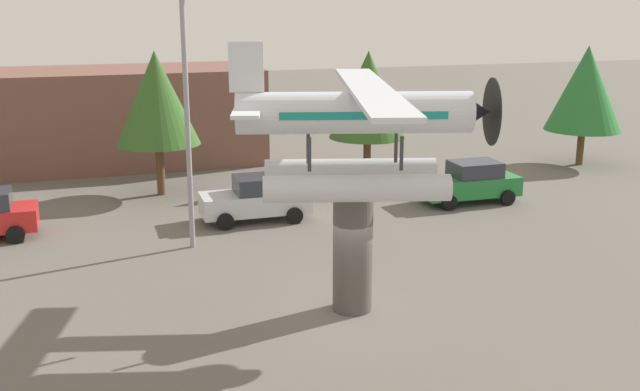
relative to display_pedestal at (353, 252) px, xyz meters
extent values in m
plane|color=#605B54|center=(0.00, 0.00, -1.70)|extent=(140.00, 140.00, 0.00)
cylinder|color=#4C4742|center=(0.00, 0.00, 0.00)|extent=(1.10, 1.10, 3.39)
cylinder|color=silver|center=(-0.26, -0.97, 2.05)|extent=(4.82, 1.90, 0.70)
cylinder|color=#333338|center=(1.03, -0.79, 2.85)|extent=(0.12, 0.12, 0.90)
cylinder|color=#333338|center=(-1.29, -0.18, 2.85)|extent=(0.12, 0.12, 0.90)
cylinder|color=silver|center=(0.26, 0.97, 2.05)|extent=(4.82, 1.90, 0.70)
cylinder|color=#333338|center=(1.29, 0.18, 2.85)|extent=(0.12, 0.12, 0.90)
cylinder|color=#333338|center=(-1.03, 0.79, 2.85)|extent=(0.12, 0.12, 0.90)
cylinder|color=silver|center=(0.00, 0.00, 3.85)|extent=(6.28, 2.65, 1.10)
cube|color=teal|center=(0.19, -0.05, 3.85)|extent=(4.49, 2.21, 0.20)
cone|color=#262628|center=(3.14, -0.83, 3.85)|extent=(0.90, 1.03, 0.88)
cylinder|color=black|center=(3.53, -0.93, 3.85)|extent=(0.50, 1.75, 1.80)
cube|color=silver|center=(0.39, -0.10, 4.46)|extent=(3.72, 10.34, 0.12)
cube|color=silver|center=(-2.71, 0.72, 3.95)|extent=(1.39, 2.89, 0.10)
cube|color=silver|center=(-2.71, 0.72, 5.05)|extent=(0.90, 0.35, 1.30)
cylinder|color=black|center=(-9.41, 10.91, -1.38)|extent=(0.64, 0.22, 0.64)
cylinder|color=black|center=(-9.41, 9.11, -1.38)|extent=(0.64, 0.22, 0.64)
cube|color=silver|center=(-0.65, 9.37, -0.98)|extent=(4.20, 1.70, 0.80)
cube|color=#2D333D|center=(-0.40, 9.37, -0.26)|extent=(2.00, 1.56, 0.64)
cylinder|color=black|center=(-2.00, 10.27, -1.38)|extent=(0.64, 0.22, 0.64)
cylinder|color=black|center=(-2.00, 8.47, -1.38)|extent=(0.64, 0.22, 0.64)
cylinder|color=black|center=(0.70, 10.27, -1.38)|extent=(0.64, 0.22, 0.64)
cylinder|color=black|center=(0.70, 8.47, -1.38)|extent=(0.64, 0.22, 0.64)
cube|color=#237A38|center=(8.61, 9.28, -0.98)|extent=(4.20, 1.70, 0.80)
cube|color=#2D333D|center=(8.86, 9.28, -0.26)|extent=(2.00, 1.56, 0.64)
cylinder|color=black|center=(7.26, 10.18, -1.38)|extent=(0.64, 0.22, 0.64)
cylinder|color=black|center=(7.26, 8.38, -1.38)|extent=(0.64, 0.22, 0.64)
cylinder|color=black|center=(9.96, 10.18, -1.38)|extent=(0.64, 0.22, 0.64)
cylinder|color=black|center=(9.96, 8.38, -1.38)|extent=(0.64, 0.22, 0.64)
cylinder|color=gray|center=(-3.47, 6.82, 2.64)|extent=(0.18, 0.18, 8.68)
cube|color=brown|center=(-4.96, 22.00, 0.76)|extent=(14.43, 6.37, 4.90)
cylinder|color=brown|center=(-3.73, 14.55, -0.57)|extent=(0.36, 0.36, 2.26)
cone|color=#335B23|center=(-3.73, 14.55, 2.58)|extent=(3.63, 3.63, 4.03)
cylinder|color=brown|center=(6.02, 14.63, -0.69)|extent=(0.36, 0.36, 2.02)
cone|color=#335B23|center=(6.02, 14.63, 2.35)|extent=(3.66, 3.66, 4.07)
cylinder|color=brown|center=(17.76, 14.31, -0.79)|extent=(0.36, 0.36, 1.82)
cone|color=#287033|center=(17.76, 14.31, 2.28)|extent=(3.88, 3.88, 4.32)
camera|label=1|loc=(-6.80, -18.62, 6.79)|focal=42.64mm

